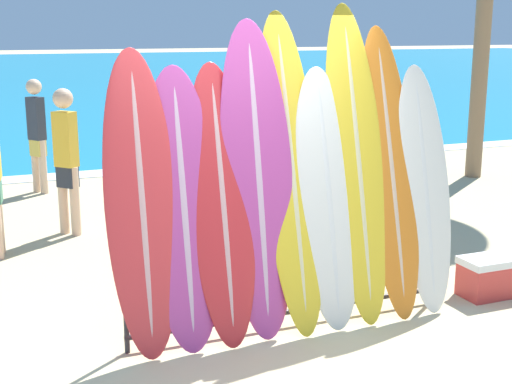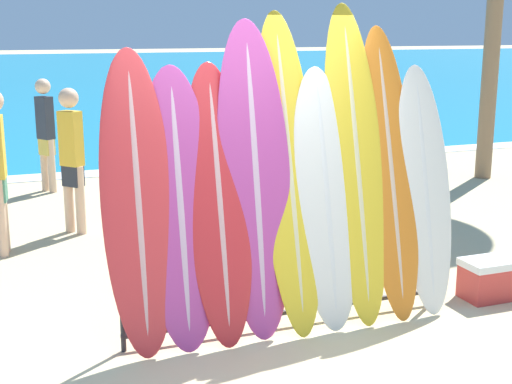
% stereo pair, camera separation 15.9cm
% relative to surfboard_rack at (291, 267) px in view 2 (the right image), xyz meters
% --- Properties ---
extents(ground_plane, '(160.00, 160.00, 0.00)m').
position_rel_surfboard_rack_xyz_m(ground_plane, '(-0.30, -0.56, -0.51)').
color(ground_plane, '#CCB789').
extents(ocean_water, '(120.00, 60.00, 0.01)m').
position_rel_surfboard_rack_xyz_m(ocean_water, '(-0.30, 36.20, -0.50)').
color(ocean_water, teal).
rests_on(ocean_water, ground_plane).
extents(surfboard_rack, '(2.79, 0.04, 0.94)m').
position_rel_surfboard_rack_xyz_m(surfboard_rack, '(0.00, 0.00, 0.00)').
color(surfboard_rack, '#28282D').
rests_on(surfboard_rack, ground_plane).
extents(surfboard_slot_0, '(0.54, 0.48, 2.27)m').
position_rel_surfboard_rack_xyz_m(surfboard_slot_0, '(-1.22, 0.01, 0.63)').
color(surfboard_slot_0, red).
rests_on(surfboard_slot_0, ground_plane).
extents(surfboard_slot_1, '(0.59, 0.49, 2.14)m').
position_rel_surfboard_rack_xyz_m(surfboard_slot_1, '(-0.91, 0.00, 0.56)').
color(surfboard_slot_1, '#B23D8E').
rests_on(surfboard_slot_1, ground_plane).
extents(surfboard_slot_2, '(0.52, 0.58, 2.16)m').
position_rel_surfboard_rack_xyz_m(surfboard_slot_2, '(-0.60, -0.00, 0.57)').
color(surfboard_slot_2, red).
rests_on(surfboard_slot_2, ground_plane).
extents(surfboard_slot_3, '(0.60, 0.53, 2.48)m').
position_rel_surfboard_rack_xyz_m(surfboard_slot_3, '(-0.30, 0.03, 0.73)').
color(surfboard_slot_3, '#B23D8E').
rests_on(surfboard_slot_3, ground_plane).
extents(surfboard_slot_4, '(0.49, 0.75, 2.55)m').
position_rel_surfboard_rack_xyz_m(surfboard_slot_4, '(0.01, 0.07, 0.77)').
color(surfboard_slot_4, yellow).
rests_on(surfboard_slot_4, ground_plane).
extents(surfboard_slot_5, '(0.55, 0.59, 2.10)m').
position_rel_surfboard_rack_xyz_m(surfboard_slot_5, '(0.30, -0.01, 0.55)').
color(surfboard_slot_5, silver).
rests_on(surfboard_slot_5, ground_plane).
extents(surfboard_slot_6, '(0.51, 0.73, 2.61)m').
position_rel_surfboard_rack_xyz_m(surfboard_slot_6, '(0.60, 0.06, 0.80)').
color(surfboard_slot_6, yellow).
rests_on(surfboard_slot_6, ground_plane).
extents(surfboard_slot_7, '(0.49, 0.71, 2.43)m').
position_rel_surfboard_rack_xyz_m(surfboard_slot_7, '(0.92, 0.05, 0.71)').
color(surfboard_slot_7, orange).
rests_on(surfboard_slot_7, ground_plane).
extents(surfboard_slot_8, '(0.50, 0.55, 2.10)m').
position_rel_surfboard_rack_xyz_m(surfboard_slot_8, '(1.24, 0.00, 0.54)').
color(surfboard_slot_8, silver).
rests_on(surfboard_slot_8, ground_plane).
extents(person_near_water, '(0.28, 0.29, 1.73)m').
position_rel_surfboard_rack_xyz_m(person_near_water, '(-1.32, 3.42, 0.44)').
color(person_near_water, beige).
rests_on(person_near_water, ground_plane).
extents(person_far_right, '(0.26, 0.29, 1.68)m').
position_rel_surfboard_rack_xyz_m(person_far_right, '(-1.43, 5.83, 0.41)').
color(person_far_right, beige).
rests_on(person_far_right, ground_plane).
extents(cooler_box, '(0.59, 0.33, 0.37)m').
position_rel_surfboard_rack_xyz_m(cooler_box, '(1.98, -0.07, -0.32)').
color(cooler_box, red).
rests_on(cooler_box, ground_plane).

